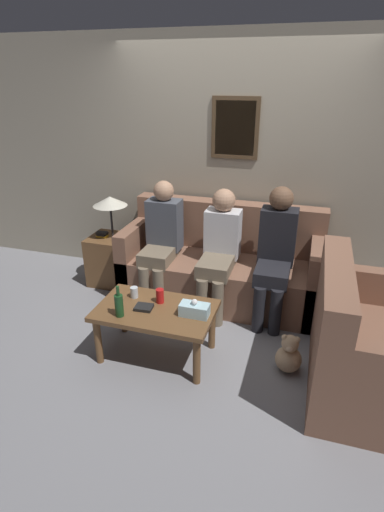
% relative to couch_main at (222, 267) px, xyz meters
% --- Properties ---
extents(ground_plane, '(16.00, 16.00, 0.00)m').
position_rel_couch_main_xyz_m(ground_plane, '(0.00, -0.50, -0.34)').
color(ground_plane, gray).
extents(wall_back, '(9.00, 0.08, 2.60)m').
position_rel_couch_main_xyz_m(wall_back, '(0.00, 0.44, 0.96)').
color(wall_back, '#9E937F').
rests_on(wall_back, ground_plane).
extents(couch_main, '(2.02, 0.83, 0.98)m').
position_rel_couch_main_xyz_m(couch_main, '(0.00, 0.00, 0.00)').
color(couch_main, brown).
rests_on(couch_main, ground_plane).
extents(couch_side, '(0.83, 1.22, 0.98)m').
position_rel_couch_main_xyz_m(couch_side, '(1.32, -1.03, 0.00)').
color(couch_side, brown).
rests_on(couch_side, ground_plane).
extents(coffee_table, '(0.96, 0.59, 0.46)m').
position_rel_couch_main_xyz_m(coffee_table, '(-0.29, -1.14, 0.05)').
color(coffee_table, brown).
rests_on(coffee_table, ground_plane).
extents(side_table_with_lamp, '(0.45, 0.43, 1.02)m').
position_rel_couch_main_xyz_m(side_table_with_lamp, '(-1.27, -0.06, 0.02)').
color(side_table_with_lamp, brown).
rests_on(side_table_with_lamp, ground_plane).
extents(wine_bottle, '(0.07, 0.07, 0.26)m').
position_rel_couch_main_xyz_m(wine_bottle, '(-0.52, -1.32, 0.22)').
color(wine_bottle, '#19421E').
rests_on(wine_bottle, coffee_table).
extents(drinking_glass, '(0.06, 0.06, 0.09)m').
position_rel_couch_main_xyz_m(drinking_glass, '(-0.53, -1.02, 0.16)').
color(drinking_glass, silver).
rests_on(drinking_glass, coffee_table).
extents(book_stack, '(0.15, 0.12, 0.03)m').
position_rel_couch_main_xyz_m(book_stack, '(-0.38, -1.17, 0.13)').
color(book_stack, black).
rests_on(book_stack, coffee_table).
extents(soda_can, '(0.07, 0.07, 0.12)m').
position_rel_couch_main_xyz_m(soda_can, '(-0.29, -1.04, 0.18)').
color(soda_can, red).
rests_on(soda_can, coffee_table).
extents(tissue_box, '(0.23, 0.12, 0.15)m').
position_rel_couch_main_xyz_m(tissue_box, '(0.04, -1.14, 0.17)').
color(tissue_box, silver).
rests_on(tissue_box, coffee_table).
extents(person_left, '(0.34, 0.58, 1.23)m').
position_rel_couch_main_xyz_m(person_left, '(-0.61, -0.17, 0.33)').
color(person_left, '#756651').
rests_on(person_left, ground_plane).
extents(person_middle, '(0.34, 0.64, 1.20)m').
position_rel_couch_main_xyz_m(person_middle, '(0.01, -0.20, 0.32)').
color(person_middle, '#756651').
rests_on(person_middle, ground_plane).
extents(person_right, '(0.34, 0.63, 1.27)m').
position_rel_couch_main_xyz_m(person_right, '(0.55, -0.19, 0.35)').
color(person_right, black).
rests_on(person_right, ground_plane).
extents(teddy_bear, '(0.21, 0.21, 0.33)m').
position_rel_couch_main_xyz_m(teddy_bear, '(0.79, -1.02, -0.20)').
color(teddy_bear, tan).
rests_on(teddy_bear, ground_plane).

